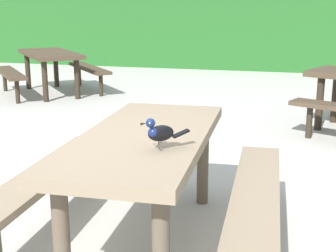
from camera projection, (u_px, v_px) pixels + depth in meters
ground_plane at (90, 243)px, 3.12m from camera, size 60.00×60.00×0.00m
hedge_wall at (247, 23)px, 11.71m from camera, size 28.00×1.21×2.22m
picnic_table_foreground at (146, 161)px, 3.02m from camera, size 1.75×1.83×0.74m
bird_grackle at (159, 132)px, 2.60m from camera, size 0.24×0.19×0.18m
picnic_table_mid_right at (50, 62)px, 8.33m from camera, size 2.39×2.40×0.74m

